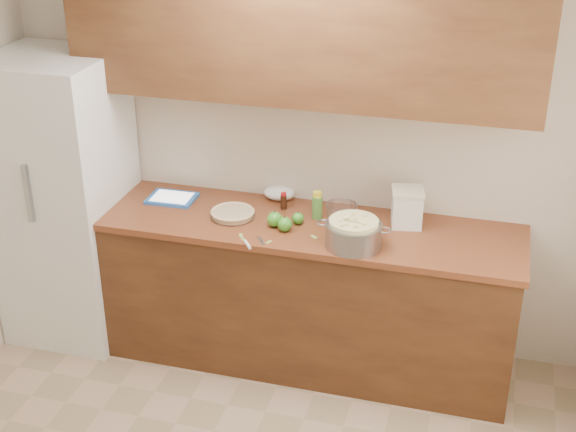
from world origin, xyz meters
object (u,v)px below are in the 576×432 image
(pie, at_px, (233,214))
(tablet, at_px, (172,198))
(flour_canister, at_px, (407,207))
(colander, at_px, (353,233))

(pie, height_order, tablet, pie)
(flour_canister, bearing_deg, pie, -170.31)
(colander, bearing_deg, tablet, 166.37)
(colander, bearing_deg, flour_canister, 53.39)
(flour_canister, bearing_deg, colander, -126.61)
(flour_canister, height_order, tablet, flour_canister)
(pie, distance_m, tablet, 0.45)
(colander, xyz_separation_m, flour_canister, (0.24, 0.33, 0.04))
(flour_canister, xyz_separation_m, tablet, (-1.42, -0.04, -0.10))
(colander, height_order, tablet, colander)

